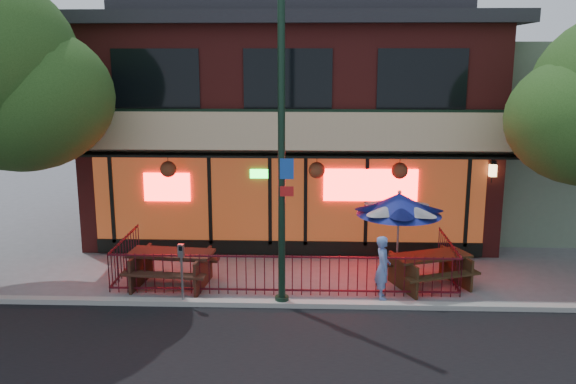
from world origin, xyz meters
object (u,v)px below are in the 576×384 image
(street_light, at_px, (282,170))
(pedestrian, at_px, (383,267))
(picnic_table_right, at_px, (430,266))
(parking_meter_near, at_px, (182,264))
(patio_umbrella, at_px, (399,204))
(picnic_table_left, at_px, (172,263))

(street_light, distance_m, pedestrian, 3.38)
(picnic_table_right, xyz_separation_m, pedestrian, (-1.26, -0.80, 0.22))
(picnic_table_right, distance_m, parking_meter_near, 6.05)
(street_light, relative_size, patio_umbrella, 2.94)
(parking_meter_near, bearing_deg, street_light, 1.95)
(pedestrian, bearing_deg, picnic_table_left, 82.17)
(street_light, bearing_deg, picnic_table_right, 19.85)
(picnic_table_right, xyz_separation_m, patio_umbrella, (-0.78, 0.25, 1.49))
(pedestrian, distance_m, parking_meter_near, 4.66)
(street_light, distance_m, patio_umbrella, 3.40)
(picnic_table_right, relative_size, patio_umbrella, 0.98)
(picnic_table_right, bearing_deg, parking_meter_near, -166.81)
(picnic_table_right, height_order, patio_umbrella, patio_umbrella)
(picnic_table_left, xyz_separation_m, pedestrian, (5.13, -0.60, 0.18))
(parking_meter_near, bearing_deg, picnic_table_left, 113.45)
(picnic_table_left, height_order, parking_meter_near, parking_meter_near)
(picnic_table_left, xyz_separation_m, picnic_table_right, (6.39, 0.20, -0.04))
(picnic_table_left, bearing_deg, patio_umbrella, 4.53)
(street_light, xyz_separation_m, parking_meter_near, (-2.28, -0.08, -2.17))
(patio_umbrella, bearing_deg, parking_meter_near, -162.31)
(street_light, distance_m, parking_meter_near, 3.15)
(street_light, distance_m, picnic_table_right, 4.63)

